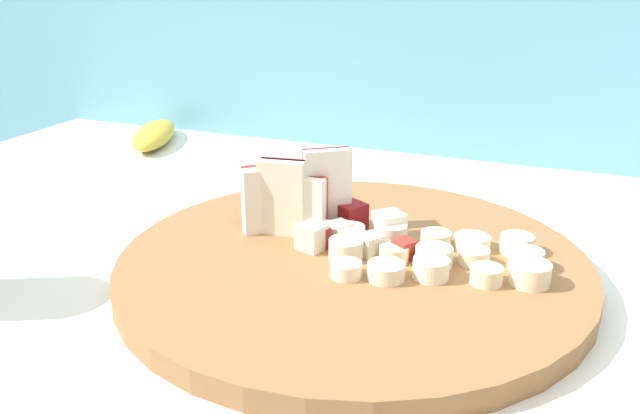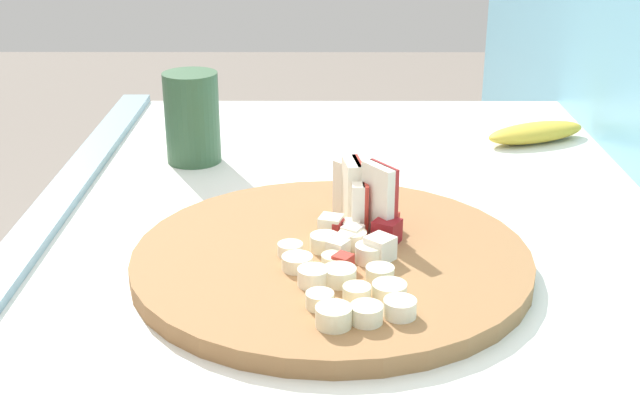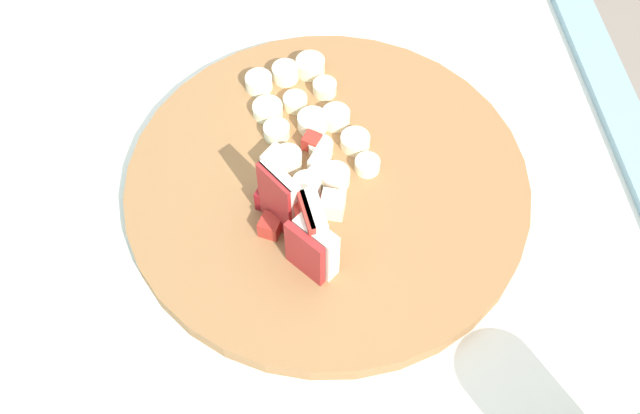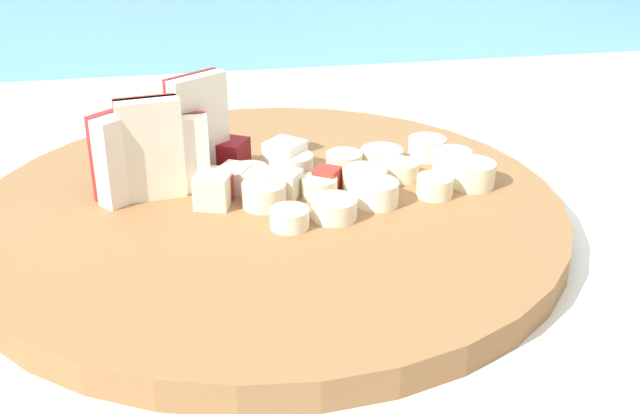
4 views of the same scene
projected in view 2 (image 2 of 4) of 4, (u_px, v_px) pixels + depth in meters
cutting_board at (331, 260)px, 0.76m from camera, size 0.36×0.36×0.02m
apple_wedge_fan at (361, 196)px, 0.80m from camera, size 0.09×0.05×0.07m
apple_dice_pile at (359, 236)px, 0.76m from camera, size 0.11×0.08×0.02m
banana_slice_rows at (345, 276)px, 0.70m from camera, size 0.17×0.11×0.02m
banana_peel at (536, 132)px, 1.10m from camera, size 0.10×0.15×0.02m
small_jar at (192, 118)px, 1.01m from camera, size 0.06×0.06×0.11m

